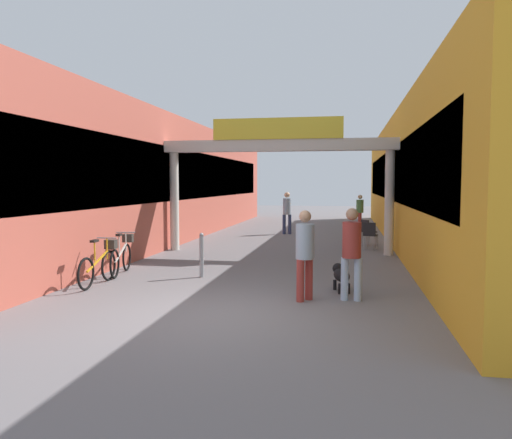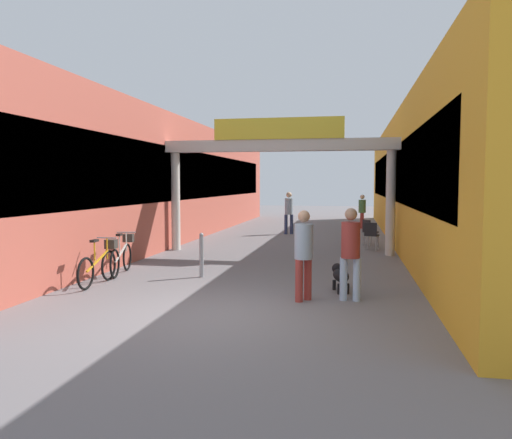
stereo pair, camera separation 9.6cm
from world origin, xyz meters
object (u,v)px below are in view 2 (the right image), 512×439
Objects in this scene: pedestrian_carrying_crate at (289,210)px; pedestrian_elderly_walking at (362,209)px; bicycle_silver_second at (122,255)px; bollard_post_metal at (202,255)px; bicycle_orange_nearest at (100,264)px; cafe_chair_black_nearer at (371,233)px; pedestrian_with_dog at (304,249)px; pedestrian_companion at (351,248)px; cafe_chair_black_farther at (369,230)px; dog_on_leash at (340,275)px.

pedestrian_carrying_crate reaches higher than pedestrian_elderly_walking.
bicycle_silver_second is 2.00m from bollard_post_metal.
pedestrian_carrying_crate is at bearing 76.50° from bicycle_orange_nearest.
cafe_chair_black_nearer is at bearing 48.51° from bicycle_orange_nearest.
bicycle_orange_nearest is (-2.68, -11.18, -0.59)m from pedestrian_carrying_crate.
bicycle_silver_second is at bearing -105.61° from pedestrian_carrying_crate.
pedestrian_with_dog is 1.03× the size of pedestrian_elderly_walking.
bicycle_silver_second is (-5.88, -13.23, -0.48)m from pedestrian_elderly_walking.
bicycle_silver_second is at bearing 161.32° from pedestrian_companion.
cafe_chair_black_farther is at bearing 92.14° from cafe_chair_black_nearer.
pedestrian_elderly_walking is at bearing 87.07° from dog_on_leash.
dog_on_leash is (0.64, 0.93, -0.62)m from pedestrian_with_dog.
pedestrian_companion reaches higher than bicycle_orange_nearest.
pedestrian_elderly_walking reaches higher than bollard_post_metal.
dog_on_leash is at bearing -16.63° from bollard_post_metal.
pedestrian_elderly_walking reaches higher than dog_on_leash.
pedestrian_carrying_crate is at bearing 102.36° from pedestrian_companion.
pedestrian_elderly_walking is (1.37, 15.20, -0.03)m from pedestrian_with_dog.
pedestrian_carrying_crate is 11.51m from bicycle_orange_nearest.
bicycle_orange_nearest is 1.65× the size of bollard_post_metal.
bicycle_orange_nearest reaches higher than cafe_chair_black_nearer.
pedestrian_carrying_crate is 1.74× the size of bollard_post_metal.
bicycle_orange_nearest reaches higher than dog_on_leash.
bicycle_silver_second is at bearing 168.57° from dog_on_leash.
pedestrian_with_dog is at bearing -36.73° from bollard_post_metal.
bollard_post_metal reaches higher than bicycle_orange_nearest.
bicycle_orange_nearest is (-5.06, -0.21, 0.11)m from dog_on_leash.
pedestrian_with_dog is at bearing -81.72° from pedestrian_carrying_crate.
pedestrian_carrying_crate reaches higher than cafe_chair_black_farther.
bicycle_silver_second is at bearing -132.06° from cafe_chair_black_farther.
pedestrian_elderly_walking is 1.81× the size of cafe_chair_black_farther.
pedestrian_carrying_crate is 5.55m from cafe_chair_black_nearer.
pedestrian_companion is at bearing -95.23° from cafe_chair_black_nearer.
dog_on_leash is 0.85× the size of cafe_chair_black_farther.
dog_on_leash is at bearing -77.78° from pedestrian_carrying_crate.
bollard_post_metal is at bearing 31.24° from bicycle_orange_nearest.
cafe_chair_black_nearer is (0.86, 6.48, 0.21)m from dog_on_leash.
bicycle_silver_second is at bearing -113.96° from pedestrian_elderly_walking.
cafe_chair_black_nearer is (5.92, 6.69, 0.10)m from bicycle_orange_nearest.
bicycle_orange_nearest is (-5.79, -14.48, -0.48)m from pedestrian_elderly_walking.
bicycle_silver_second is (-2.77, -9.93, -0.59)m from pedestrian_carrying_crate.
bollard_post_metal is (-2.51, 1.87, -0.43)m from pedestrian_with_dog.
pedestrian_with_dog is 4.50m from bicycle_orange_nearest.
pedestrian_companion is at bearing -27.01° from bollard_post_metal.
pedestrian_elderly_walking is at bearing 84.84° from pedestrian_with_dog.
pedestrian_companion reaches higher than cafe_chair_black_nearer.
cafe_chair_black_nearer is (6.01, 5.44, 0.10)m from bicycle_silver_second.
pedestrian_with_dog is 0.99× the size of bicycle_silver_second.
pedestrian_elderly_walking is 15.60m from bicycle_orange_nearest.
bicycle_orange_nearest is 2.23m from bollard_post_metal.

